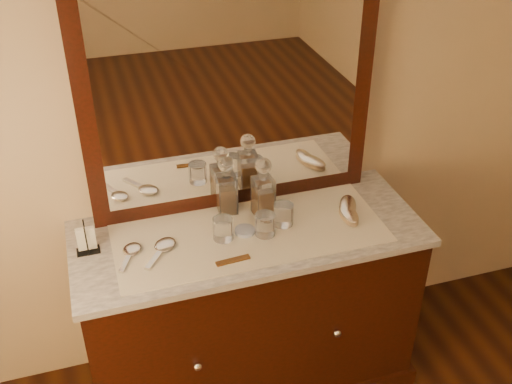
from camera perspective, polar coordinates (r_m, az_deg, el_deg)
The scene contains 18 objects.
dresser_cabinet at distance 2.80m, azimuth -0.62°, elevation -10.91°, with size 1.40×0.55×0.82m, color black.
dresser_plinth at distance 3.06m, azimuth -0.58°, elevation -15.93°, with size 1.46×0.59×0.08m, color black.
knob_left at distance 2.53m, azimuth -5.46°, elevation -15.85°, with size 0.04×0.04×0.04m, color silver.
knob_right at distance 2.66m, azimuth 7.57°, elevation -12.89°, with size 0.04×0.04×0.04m, color silver.
marble_top at distance 2.52m, azimuth -0.68°, elevation -3.90°, with size 1.44×0.59×0.03m, color white.
mirror_frame at distance 2.47m, azimuth -2.42°, elevation 9.05°, with size 1.20×0.08×1.00m, color black.
mirror_glass at distance 2.44m, azimuth -2.21°, elevation 8.74°, with size 1.06×0.01×0.86m, color white.
lace_runner at distance 2.50m, azimuth -0.55°, elevation -3.85°, with size 1.10×0.45×0.00m, color white.
pin_dish at distance 2.49m, azimuth -1.05°, elevation -3.63°, with size 0.08×0.08×0.01m, color white.
comb at distance 2.35m, azimuth -2.16°, elevation -6.37°, with size 0.14×0.03×0.01m, color brown.
napkin_rack at distance 2.46m, azimuth -15.50°, elevation -4.37°, with size 0.09×0.06×0.13m.
decanter_left at distance 2.57m, azimuth -2.73°, elevation 0.11°, with size 0.09×0.09×0.26m.
decanter_right at distance 2.55m, azimuth 0.68°, elevation -0.10°, with size 0.09×0.09×0.27m.
brush_near at distance 2.59m, azimuth 8.62°, elevation -2.10°, with size 0.07×0.15×0.04m.
brush_far at distance 2.64m, azimuth 8.53°, elevation -1.40°, with size 0.13×0.18×0.04m.
hand_mirror_outer at distance 2.43m, azimuth -11.57°, elevation -5.46°, with size 0.12×0.18×0.02m.
hand_mirror_inner at distance 2.43m, azimuth -8.63°, elevation -5.11°, with size 0.16×0.20×0.02m.
tumblers at distance 2.47m, azimuth 0.14°, elevation -2.85°, with size 0.35×0.13×0.09m.
Camera 1 is at (-0.58, 0.01, 2.34)m, focal length 42.97 mm.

